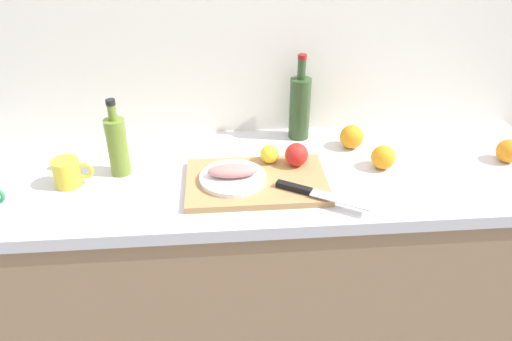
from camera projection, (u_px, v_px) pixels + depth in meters
name	position (u px, v px, depth m)	size (l,w,h in m)	color
back_wall	(247.00, 35.00, 1.68)	(3.20, 0.05, 2.50)	white
kitchen_counter	(255.00, 275.00, 1.82)	(2.00, 0.60, 0.90)	#9E7A56
cutting_board	(256.00, 182.00, 1.52)	(0.43, 0.28, 0.02)	tan
white_plate	(233.00, 178.00, 1.50)	(0.20, 0.20, 0.01)	white
fish_fillet	(233.00, 171.00, 1.49)	(0.15, 0.07, 0.04)	tan
chef_knife	(311.00, 192.00, 1.43)	(0.26, 0.17, 0.02)	silver
lemon_0	(270.00, 154.00, 1.58)	(0.06, 0.06, 0.06)	yellow
tomato_0	(296.00, 154.00, 1.57)	(0.07, 0.07, 0.07)	red
olive_oil_bottle	(117.00, 145.00, 1.53)	(0.06, 0.06, 0.25)	olive
wine_bottle	(300.00, 106.00, 1.74)	(0.07, 0.07, 0.31)	#2D4723
coffee_mug_1	(68.00, 172.00, 1.50)	(0.12, 0.08, 0.09)	yellow
orange_0	(383.00, 157.00, 1.59)	(0.08, 0.08, 0.08)	orange
orange_1	(509.00, 152.00, 1.62)	(0.08, 0.08, 0.08)	orange
orange_2	(352.00, 137.00, 1.71)	(0.08, 0.08, 0.08)	orange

